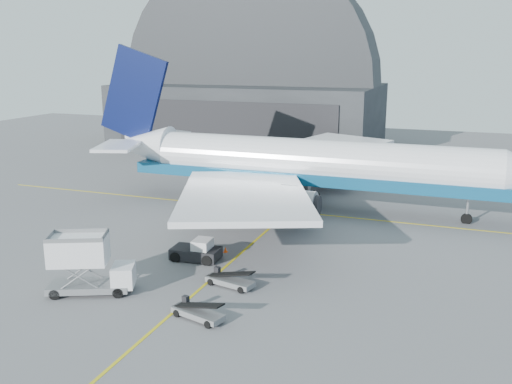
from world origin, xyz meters
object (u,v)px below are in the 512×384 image
at_px(belt_loader_a, 230,280).
at_px(belt_loader_b, 198,312).
at_px(catering_truck, 87,265).
at_px(pushback_tug, 197,252).
at_px(airliner, 302,163).

bearing_deg(belt_loader_a, belt_loader_b, -76.56).
relative_size(catering_truck, pushback_tug, 1.57).
bearing_deg(belt_loader_a, pushback_tug, 150.69).
height_order(pushback_tug, belt_loader_a, pushback_tug).
bearing_deg(catering_truck, airliner, 49.91).
distance_m(catering_truck, pushback_tug, 10.78).
bearing_deg(catering_truck, pushback_tug, 39.94).
height_order(airliner, belt_loader_a, airliner).
bearing_deg(pushback_tug, belt_loader_b, -67.62).
xyz_separation_m(airliner, belt_loader_a, (1.15, -24.83, -4.91)).
xyz_separation_m(catering_truck, belt_loader_a, (9.83, 4.99, -1.80)).
bearing_deg(pushback_tug, catering_truck, -119.97).
bearing_deg(belt_loader_b, pushback_tug, 131.84).
bearing_deg(catering_truck, belt_loader_b, -30.03).
distance_m(airliner, belt_loader_a, 25.33).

